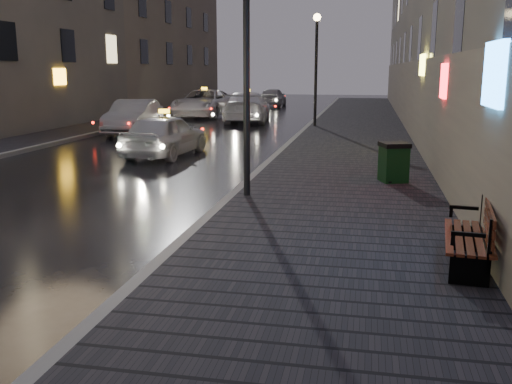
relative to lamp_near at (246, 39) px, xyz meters
The scene contains 15 objects.
ground 7.18m from the lamp_near, 107.14° to the right, with size 120.00×120.00×0.00m, color black.
sidewalk 15.52m from the lamp_near, 82.22° to the left, with size 4.60×58.00×0.15m, color black.
curb 15.39m from the lamp_near, 91.34° to the left, with size 0.20×58.00×0.15m, color slate.
sidewalk_far 18.65m from the lamp_near, 125.12° to the left, with size 2.40×58.00×0.15m, color black.
curb_far 17.95m from the lamp_near, 121.66° to the left, with size 0.20×58.00×0.15m, color slate.
building_far_c 36.45m from the lamp_near, 114.95° to the left, with size 6.00×22.00×11.00m, color #6B6051.
lamp_near is the anchor object (origin of this frame).
lamp_far 16.00m from the lamp_near, 90.00° to the left, with size 0.36×0.36×5.28m.
bench 6.37m from the lamp_near, 44.28° to the right, with size 0.82×1.85×0.91m.
trash_bin 4.82m from the lamp_near, 34.21° to the left, with size 0.81×0.81×0.97m.
taxi_near 7.81m from the lamp_near, 124.08° to the left, with size 1.69×4.20×1.43m, color silver.
car_left_mid 14.74m from the lamp_near, 122.61° to the left, with size 1.61×4.61×1.52m, color gray.
taxi_mid 19.47m from the lamp_near, 101.98° to the left, with size 2.31×5.68×1.65m, color white.
taxi_far 23.21m from the lamp_near, 108.46° to the left, with size 2.74×5.93×1.65m, color silver.
car_far 32.56m from the lamp_near, 98.47° to the left, with size 1.72×4.26×1.45m, color #939199.
Camera 1 is at (4.41, -6.01, 2.87)m, focal length 40.00 mm.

